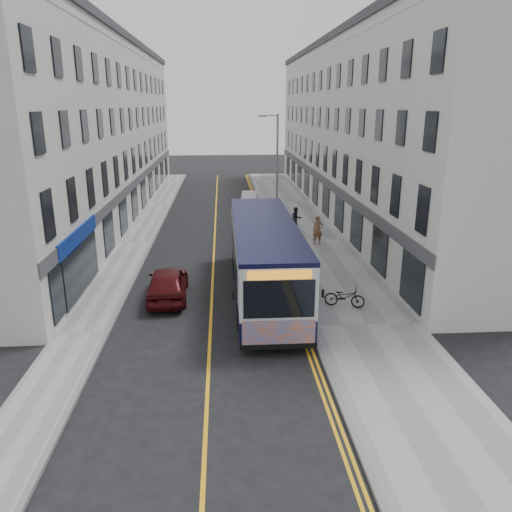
{
  "coord_description": "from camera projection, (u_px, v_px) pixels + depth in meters",
  "views": [
    {
      "loc": [
        0.59,
        -19.25,
        8.6
      ],
      "look_at": [
        2.14,
        3.62,
        1.6
      ],
      "focal_mm": 35.0,
      "sensor_mm": 36.0,
      "label": 1
    }
  ],
  "objects": [
    {
      "name": "car_white",
      "position": [
        249.0,
        199.0,
        43.66
      ],
      "size": [
        1.74,
        3.91,
        1.25
      ],
      "primitive_type": "imported",
      "rotation": [
        0.0,
        0.0,
        -0.11
      ],
      "color": "silver",
      "rests_on": "ground"
    },
    {
      "name": "car_maroon",
      "position": [
        168.0,
        283.0,
        22.84
      ],
      "size": [
        1.91,
        4.47,
        1.51
      ],
      "primitive_type": "imported",
      "rotation": [
        0.0,
        0.0,
        3.17
      ],
      "color": "#480C0E",
      "rests_on": "ground"
    },
    {
      "name": "pavement_east",
      "position": [
        310.0,
        240.0,
        32.68
      ],
      "size": [
        4.5,
        64.0,
        0.12
      ],
      "primitive_type": "cube",
      "color": "#969699",
      "rests_on": "ground"
    },
    {
      "name": "terrace_west",
      "position": [
        97.0,
        132.0,
        38.4
      ],
      "size": [
        6.0,
        46.0,
        13.0
      ],
      "primitive_type": "cube",
      "color": "silver",
      "rests_on": "ground"
    },
    {
      "name": "pedestrian_near",
      "position": [
        318.0,
        230.0,
        31.16
      ],
      "size": [
        0.7,
        0.49,
        1.84
      ],
      "primitive_type": "imported",
      "rotation": [
        0.0,
        0.0,
        0.07
      ],
      "color": "brown",
      "rests_on": "pavement_east"
    },
    {
      "name": "terrace_east",
      "position": [
        358.0,
        131.0,
        39.72
      ],
      "size": [
        6.0,
        46.0,
        13.0
      ],
      "primitive_type": "cube",
      "color": "silver",
      "rests_on": "ground"
    },
    {
      "name": "road_dbl_yellow_inner",
      "position": [
        269.0,
        242.0,
        32.52
      ],
      "size": [
        0.1,
        64.0,
        0.01
      ],
      "primitive_type": "cube",
      "color": "#F6AC15",
      "rests_on": "ground"
    },
    {
      "name": "kerb_east",
      "position": [
        276.0,
        241.0,
        32.53
      ],
      "size": [
        0.18,
        64.0,
        0.13
      ],
      "primitive_type": "cube",
      "color": "slate",
      "rests_on": "ground"
    },
    {
      "name": "pedestrian_far",
      "position": [
        296.0,
        219.0,
        34.62
      ],
      "size": [
        0.98,
        0.87,
        1.66
      ],
      "primitive_type": "imported",
      "rotation": [
        0.0,
        0.0,
        0.36
      ],
      "color": "black",
      "rests_on": "pavement_east"
    },
    {
      "name": "city_bus",
      "position": [
        264.0,
        257.0,
        22.81
      ],
      "size": [
        2.81,
        12.05,
        3.5
      ],
      "color": "black",
      "rests_on": "ground"
    },
    {
      "name": "streetlamp",
      "position": [
        276.0,
        170.0,
        33.19
      ],
      "size": [
        1.32,
        0.18,
        8.0
      ],
      "color": "gray",
      "rests_on": "ground"
    },
    {
      "name": "pavement_west",
      "position": [
        136.0,
        243.0,
        31.96
      ],
      "size": [
        2.0,
        64.0,
        0.12
      ],
      "primitive_type": "cube",
      "color": "#969699",
      "rests_on": "ground"
    },
    {
      "name": "kerb_west",
      "position": [
        152.0,
        243.0,
        32.02
      ],
      "size": [
        0.18,
        64.0,
        0.13
      ],
      "primitive_type": "cube",
      "color": "slate",
      "rests_on": "ground"
    },
    {
      "name": "bicycle",
      "position": [
        345.0,
        297.0,
        21.66
      ],
      "size": [
        1.85,
        1.14,
        0.92
      ],
      "primitive_type": "imported",
      "rotation": [
        0.0,
        0.0,
        1.24
      ],
      "color": "black",
      "rests_on": "pavement_east"
    },
    {
      "name": "road_dbl_yellow_outer",
      "position": [
        272.0,
        242.0,
        32.54
      ],
      "size": [
        0.1,
        64.0,
        0.01
      ],
      "primitive_type": "cube",
      "color": "#F6AC15",
      "rests_on": "ground"
    },
    {
      "name": "road_centre_line",
      "position": [
        214.0,
        243.0,
        32.29
      ],
      "size": [
        0.12,
        64.0,
        0.01
      ],
      "primitive_type": "cube",
      "color": "#F6AC15",
      "rests_on": "ground"
    },
    {
      "name": "ground",
      "position": [
        211.0,
        319.0,
        20.84
      ],
      "size": [
        140.0,
        140.0,
        0.0
      ],
      "primitive_type": "plane",
      "color": "black",
      "rests_on": "ground"
    }
  ]
}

